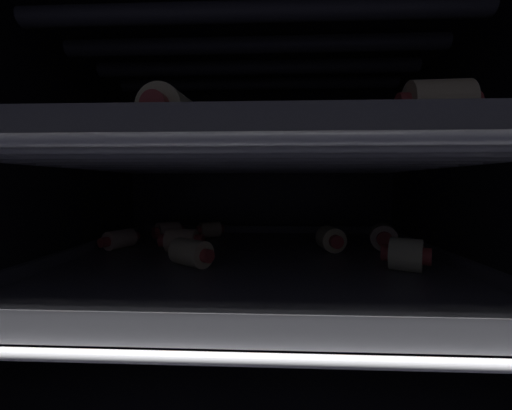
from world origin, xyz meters
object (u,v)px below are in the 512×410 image
at_px(pig_in_blanket_lower_2, 182,241).
at_px(pig_in_blanket_upper_1, 179,153).
at_px(pig_in_blanket_upper_0, 324,148).
at_px(pig_in_blanket_upper_5, 95,130).
at_px(pig_in_blanket_upper_4, 367,150).
at_px(pig_in_blanket_upper_9, 436,106).
at_px(baking_tray_lower, 255,260).
at_px(pig_in_blanket_upper_7, 170,113).
at_px(pig_in_blanket_lower_3, 120,239).
at_px(baking_tray_upper, 255,157).
at_px(heating_element, 255,57).
at_px(pig_in_blanket_upper_2, 331,143).
at_px(pig_in_blanket_upper_8, 96,139).
at_px(pig_in_blanket_lower_5, 191,253).
at_px(oven_rack_upper, 255,164).
at_px(pig_in_blanket_lower_4, 210,230).
at_px(pig_in_blanket_lower_0, 383,237).
at_px(pig_in_blanket_upper_3, 290,149).
at_px(oven_rack_lower, 255,268).
at_px(pig_in_blanket_lower_7, 168,232).
at_px(pig_in_blanket_lower_1, 406,255).
at_px(pig_in_blanket_lower_6, 331,239).

relative_size(pig_in_blanket_lower_2, pig_in_blanket_upper_1, 1.01).
relative_size(pig_in_blanket_upper_0, pig_in_blanket_upper_5, 1.21).
bearing_deg(pig_in_blanket_upper_4, pig_in_blanket_upper_9, -97.03).
xyz_separation_m(baking_tray_lower, pig_in_blanket_upper_7, (-0.05, -0.14, 0.14)).
xyz_separation_m(pig_in_blanket_lower_3, pig_in_blanket_upper_0, (0.28, 0.05, 0.12)).
bearing_deg(pig_in_blanket_upper_4, baking_tray_upper, -148.52).
bearing_deg(pig_in_blanket_lower_3, heating_element, -12.58).
relative_size(pig_in_blanket_upper_2, pig_in_blanket_upper_5, 1.51).
xyz_separation_m(baking_tray_lower, pig_in_blanket_upper_4, (0.16, 0.10, 0.14)).
bearing_deg(pig_in_blanket_upper_8, pig_in_blanket_upper_9, -20.66).
bearing_deg(pig_in_blanket_lower_3, pig_in_blanket_upper_8, -77.80).
bearing_deg(baking_tray_upper, pig_in_blanket_upper_4, 31.48).
bearing_deg(heating_element, pig_in_blanket_lower_3, 167.42).
xyz_separation_m(pig_in_blanket_upper_7, pig_in_blanket_upper_9, (0.18, -0.01, 0.00)).
height_order(heating_element, pig_in_blanket_lower_5, heating_element).
relative_size(oven_rack_upper, pig_in_blanket_upper_1, 8.23).
relative_size(pig_in_blanket_upper_1, pig_in_blanket_upper_9, 1.13).
relative_size(pig_in_blanket_lower_4, pig_in_blanket_upper_4, 0.89).
distance_m(pig_in_blanket_lower_0, pig_in_blanket_upper_3, 0.18).
bearing_deg(pig_in_blanket_upper_5, pig_in_blanket_upper_1, 89.61).
bearing_deg(pig_in_blanket_lower_3, baking_tray_upper, -12.58).
height_order(oven_rack_lower, pig_in_blanket_lower_7, pig_in_blanket_lower_7).
xyz_separation_m(pig_in_blanket_lower_1, pig_in_blanket_upper_0, (-0.06, 0.14, 0.12)).
bearing_deg(oven_rack_upper, pig_in_blanket_lower_0, 16.32).
distance_m(heating_element, pig_in_blanket_upper_4, 0.21).
height_order(pig_in_blanket_lower_5, pig_in_blanket_upper_2, pig_in_blanket_upper_2).
height_order(baking_tray_lower, pig_in_blanket_lower_1, pig_in_blanket_lower_1).
bearing_deg(pig_in_blanket_lower_3, baking_tray_lower, -12.58).
relative_size(baking_tray_lower, pig_in_blanket_upper_0, 8.86).
height_order(pig_in_blanket_upper_1, pig_in_blanket_upper_8, pig_in_blanket_upper_1).
relative_size(baking_tray_lower, pig_in_blanket_upper_1, 7.51).
height_order(pig_in_blanket_lower_2, pig_in_blanket_upper_2, pig_in_blanket_upper_2).
distance_m(pig_in_blanket_upper_0, pig_in_blanket_upper_8, 0.29).
bearing_deg(pig_in_blanket_lower_5, pig_in_blanket_lower_1, -2.29).
xyz_separation_m(pig_in_blanket_upper_3, pig_in_blanket_upper_8, (-0.21, -0.14, -0.00)).
relative_size(heating_element, pig_in_blanket_upper_3, 7.34).
relative_size(oven_rack_lower, pig_in_blanket_lower_6, 9.46).
height_order(pig_in_blanket_upper_4, pig_in_blanket_upper_7, pig_in_blanket_upper_7).
bearing_deg(pig_in_blanket_lower_3, pig_in_blanket_upper_2, -6.52).
bearing_deg(pig_in_blanket_lower_2, pig_in_blanket_upper_3, 28.66).
height_order(pig_in_blanket_lower_2, pig_in_blanket_lower_5, pig_in_blanket_lower_2).
relative_size(pig_in_blanket_lower_6, pig_in_blanket_upper_3, 0.93).
xyz_separation_m(pig_in_blanket_lower_7, baking_tray_upper, (0.13, -0.09, 0.10)).
relative_size(pig_in_blanket_lower_5, pig_in_blanket_upper_2, 0.89).
bearing_deg(pig_in_blanket_lower_5, baking_tray_lower, 33.86).
height_order(pig_in_blanket_lower_0, baking_tray_upper, baking_tray_upper).
distance_m(oven_rack_upper, pig_in_blanket_upper_8, 0.17).
bearing_deg(pig_in_blanket_lower_1, pig_in_blanket_lower_4, 141.59).
bearing_deg(oven_rack_lower, pig_in_blanket_lower_1, -18.84).
bearing_deg(pig_in_blanket_upper_2, pig_in_blanket_upper_3, 115.24).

